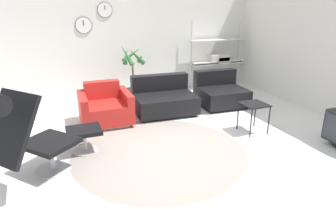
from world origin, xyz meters
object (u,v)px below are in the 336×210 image
ottoman (84,135)px  shelf_unit (219,57)px  armchair_red (105,108)px  side_table (254,107)px  couch_second (220,93)px  lounge_chair (18,128)px  potted_plant (133,80)px  couch_low (164,100)px

ottoman → shelf_unit: (3.59, 2.33, 0.52)m
armchair_red → side_table: 2.54m
armchair_red → couch_second: armchair_red is taller
lounge_chair → shelf_unit: bearing=84.7°
couch_second → potted_plant: 1.86m
shelf_unit → couch_second: bearing=-118.9°
side_table → shelf_unit: 2.84m
couch_low → armchair_red: bearing=10.0°
couch_second → couch_low: bearing=2.6°
lounge_chair → side_table: 3.43m
ottoman → armchair_red: size_ratio=0.53×
couch_second → armchair_red: bearing=6.1°
armchair_red → ottoman: bearing=65.3°
couch_second → ottoman: bearing=24.3°
lounge_chair → couch_low: lounge_chair is taller
potted_plant → lounge_chair: bearing=-128.2°
ottoman → shelf_unit: size_ratio=0.29×
lounge_chair → couch_second: lounge_chair is taller
side_table → shelf_unit: size_ratio=0.30×
armchair_red → side_table: size_ratio=1.82×
couch_low → couch_second: (1.25, -0.03, 0.00)m
lounge_chair → potted_plant: potted_plant is taller
couch_low → couch_second: 1.25m
armchair_red → potted_plant: 1.29m
couch_low → lounge_chair: bearing=39.7°
lounge_chair → couch_low: size_ratio=1.02×
ottoman → armchair_red: (0.49, 0.98, 0.01)m
couch_low → side_table: bearing=129.3°
couch_low → shelf_unit: bearing=-143.8°
side_table → potted_plant: (-1.37, 2.31, 0.05)m
side_table → shelf_unit: bearing=70.6°
ottoman → couch_low: bearing=33.8°
couch_second → shelf_unit: bearing=-114.9°
potted_plant → shelf_unit: (2.30, 0.35, 0.30)m
side_table → armchair_red: bearing=148.8°
armchair_red → potted_plant: potted_plant is taller
ottoman → couch_low: (1.65, 1.10, -0.01)m
couch_low → side_table: (1.01, -1.43, 0.18)m
lounge_chair → shelf_unit: 5.24m
armchair_red → shelf_unit: bearing=-154.9°
ottoman → potted_plant: (1.29, 1.98, 0.22)m
lounge_chair → ottoman: size_ratio=2.57×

